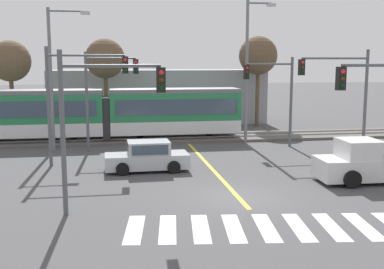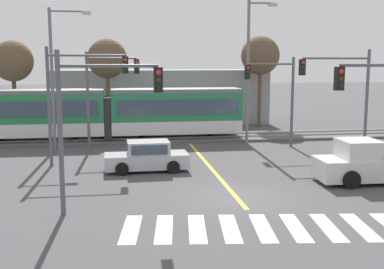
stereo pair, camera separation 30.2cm
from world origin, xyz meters
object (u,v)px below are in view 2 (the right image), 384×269
at_px(street_lamp_centre, 250,65).
at_px(sedan_crossing, 147,157).
at_px(traffic_light_mid_right, 344,86).
at_px(traffic_light_far_right, 276,89).
at_px(traffic_light_near_left, 96,108).
at_px(bare_tree_far_west, 13,62).
at_px(bare_tree_east, 260,56).
at_px(traffic_light_far_left, 105,86).
at_px(light_rail_tram, 108,112).
at_px(traffic_light_mid_left, 76,87).
at_px(pickup_truck, 372,164).
at_px(street_lamp_west, 56,70).
at_px(bare_tree_west, 107,59).

bearing_deg(street_lamp_centre, sedan_crossing, -135.95).
xyz_separation_m(traffic_light_mid_right, traffic_light_far_right, (-2.91, 3.43, -0.29)).
height_order(traffic_light_near_left, bare_tree_far_west, bare_tree_far_west).
height_order(street_lamp_centre, bare_tree_east, street_lamp_centre).
bearing_deg(bare_tree_far_west, traffic_light_far_left, -50.47).
bearing_deg(traffic_light_near_left, traffic_light_mid_right, 32.58).
height_order(light_rail_tram, traffic_light_mid_left, traffic_light_mid_left).
distance_m(traffic_light_near_left, traffic_light_mid_left, 8.69).
bearing_deg(traffic_light_far_left, bare_tree_far_west, 129.53).
height_order(traffic_light_mid_right, bare_tree_east, bare_tree_east).
height_order(sedan_crossing, pickup_truck, pickup_truck).
bearing_deg(light_rail_tram, traffic_light_mid_left, -100.63).
bearing_deg(traffic_light_far_left, traffic_light_mid_left, -109.13).
bearing_deg(street_lamp_west, sedan_crossing, -52.72).
bearing_deg(light_rail_tram, traffic_light_mid_right, -28.83).
distance_m(sedan_crossing, bare_tree_west, 15.53).
relative_size(bare_tree_west, bare_tree_east, 0.96).
bearing_deg(sedan_crossing, traffic_light_near_left, -107.90).
xyz_separation_m(street_lamp_west, bare_tree_far_west, (-4.14, 7.82, 0.48)).
bearing_deg(pickup_truck, sedan_crossing, 158.74).
xyz_separation_m(sedan_crossing, traffic_light_far_right, (8.58, 5.49, 3.09)).
xyz_separation_m(sedan_crossing, traffic_light_mid_left, (-3.54, 1.91, 3.46)).
relative_size(light_rail_tram, traffic_light_near_left, 3.13).
distance_m(pickup_truck, traffic_light_mid_left, 15.19).
bearing_deg(traffic_light_near_left, light_rail_tram, 89.87).
xyz_separation_m(pickup_truck, traffic_light_mid_right, (1.41, 5.98, 3.24)).
bearing_deg(traffic_light_mid_left, sedan_crossing, -28.38).
xyz_separation_m(traffic_light_far_right, street_lamp_centre, (-1.30, 1.55, 1.49)).
relative_size(traffic_light_far_right, bare_tree_far_west, 0.82).
xyz_separation_m(pickup_truck, bare_tree_east, (0.26, 18.97, 5.08)).
distance_m(sedan_crossing, street_lamp_west, 9.48).
height_order(pickup_truck, traffic_light_near_left, traffic_light_near_left).
bearing_deg(bare_tree_west, traffic_light_mid_left, -96.16).
bearing_deg(light_rail_tram, street_lamp_centre, -14.97).
bearing_deg(traffic_light_near_left, pickup_truck, 12.60).
distance_m(sedan_crossing, bare_tree_far_west, 17.89).
xyz_separation_m(traffic_light_mid_right, bare_tree_west, (-13.67, 12.49, 1.57)).
height_order(traffic_light_far_left, bare_tree_east, bare_tree_east).
height_order(pickup_truck, bare_tree_west, bare_tree_west).
bearing_deg(traffic_light_far_right, sedan_crossing, -147.38).
distance_m(traffic_light_far_right, bare_tree_far_west, 20.08).
bearing_deg(traffic_light_mid_left, bare_tree_east, 43.40).
bearing_deg(traffic_light_far_right, bare_tree_east, 79.57).
distance_m(sedan_crossing, traffic_light_far_left, 7.12).
xyz_separation_m(light_rail_tram, street_lamp_centre, (9.39, -2.51, 3.23)).
height_order(traffic_light_far_right, traffic_light_mid_left, traffic_light_mid_left).
bearing_deg(bare_tree_east, pickup_truck, -90.79).
bearing_deg(traffic_light_mid_right, traffic_light_far_right, 130.30).
distance_m(traffic_light_far_left, bare_tree_far_west, 11.26).
bearing_deg(street_lamp_west, traffic_light_far_left, -15.00).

